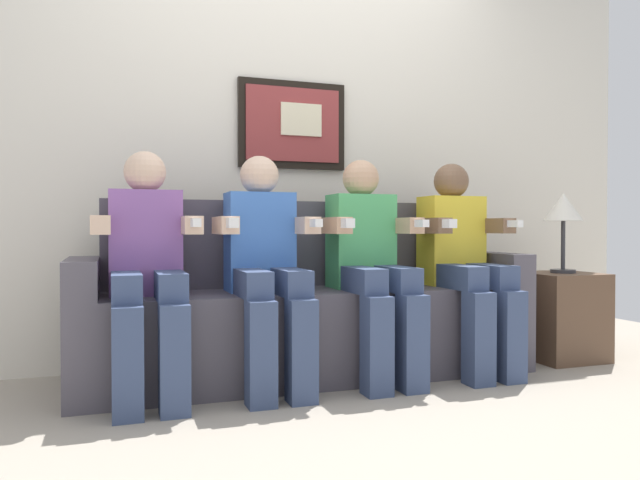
{
  "coord_description": "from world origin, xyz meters",
  "views": [
    {
      "loc": [
        -0.95,
        -2.59,
        0.75
      ],
      "look_at": [
        0.0,
        0.15,
        0.7
      ],
      "focal_mm": 33.68,
      "sensor_mm": 36.0,
      "label": 1
    }
  ],
  "objects_px": {
    "person_right_center": "(370,258)",
    "person_leftmost": "(147,262)",
    "person_rightmost": "(463,257)",
    "table_lamp": "(563,211)",
    "couch": "(309,315)",
    "side_table_right": "(561,316)",
    "person_left_center": "(266,260)"
  },
  "relations": [
    {
      "from": "person_right_center",
      "to": "person_rightmost",
      "type": "bearing_deg",
      "value": 0.0
    },
    {
      "from": "person_leftmost",
      "to": "person_left_center",
      "type": "xyz_separation_m",
      "value": [
        0.54,
        -0.0,
        0.0
      ]
    },
    {
      "from": "person_right_center",
      "to": "person_leftmost",
      "type": "bearing_deg",
      "value": 179.98
    },
    {
      "from": "couch",
      "to": "table_lamp",
      "type": "xyz_separation_m",
      "value": [
        1.5,
        -0.12,
        0.55
      ]
    },
    {
      "from": "person_left_center",
      "to": "side_table_right",
      "type": "xyz_separation_m",
      "value": [
        1.77,
        0.06,
        -0.36
      ]
    },
    {
      "from": "person_rightmost",
      "to": "table_lamp",
      "type": "height_order",
      "value": "person_rightmost"
    },
    {
      "from": "table_lamp",
      "to": "couch",
      "type": "bearing_deg",
      "value": 175.53
    },
    {
      "from": "person_right_center",
      "to": "side_table_right",
      "type": "xyz_separation_m",
      "value": [
        1.23,
        0.06,
        -0.36
      ]
    },
    {
      "from": "side_table_right",
      "to": "table_lamp",
      "type": "height_order",
      "value": "table_lamp"
    },
    {
      "from": "person_left_center",
      "to": "side_table_right",
      "type": "bearing_deg",
      "value": 1.99
    },
    {
      "from": "couch",
      "to": "person_rightmost",
      "type": "xyz_separation_m",
      "value": [
        0.81,
        -0.17,
        0.29
      ]
    },
    {
      "from": "couch",
      "to": "person_rightmost",
      "type": "bearing_deg",
      "value": -11.81
    },
    {
      "from": "couch",
      "to": "person_leftmost",
      "type": "xyz_separation_m",
      "value": [
        -0.81,
        -0.17,
        0.29
      ]
    },
    {
      "from": "person_leftmost",
      "to": "person_rightmost",
      "type": "bearing_deg",
      "value": -0.02
    },
    {
      "from": "couch",
      "to": "side_table_right",
      "type": "distance_m",
      "value": 1.5
    },
    {
      "from": "person_rightmost",
      "to": "table_lamp",
      "type": "xyz_separation_m",
      "value": [
        0.7,
        0.05,
        0.25
      ]
    },
    {
      "from": "couch",
      "to": "person_right_center",
      "type": "relative_size",
      "value": 2.07
    },
    {
      "from": "side_table_right",
      "to": "person_rightmost",
      "type": "bearing_deg",
      "value": -174.92
    },
    {
      "from": "person_right_center",
      "to": "table_lamp",
      "type": "distance_m",
      "value": 1.26
    },
    {
      "from": "side_table_right",
      "to": "couch",
      "type": "bearing_deg",
      "value": 175.91
    },
    {
      "from": "person_right_center",
      "to": "table_lamp",
      "type": "xyz_separation_m",
      "value": [
        1.23,
        0.05,
        0.25
      ]
    },
    {
      "from": "table_lamp",
      "to": "person_left_center",
      "type": "bearing_deg",
      "value": -178.35
    },
    {
      "from": "person_leftmost",
      "to": "person_rightmost",
      "type": "height_order",
      "value": "same"
    },
    {
      "from": "person_right_center",
      "to": "side_table_right",
      "type": "distance_m",
      "value": 1.28
    },
    {
      "from": "person_left_center",
      "to": "side_table_right",
      "type": "relative_size",
      "value": 2.22
    },
    {
      "from": "couch",
      "to": "table_lamp",
      "type": "distance_m",
      "value": 1.6
    },
    {
      "from": "person_rightmost",
      "to": "person_leftmost",
      "type": "bearing_deg",
      "value": 179.98
    },
    {
      "from": "person_left_center",
      "to": "person_rightmost",
      "type": "height_order",
      "value": "same"
    },
    {
      "from": "person_leftmost",
      "to": "table_lamp",
      "type": "bearing_deg",
      "value": 1.26
    },
    {
      "from": "person_rightmost",
      "to": "side_table_right",
      "type": "distance_m",
      "value": 0.78
    },
    {
      "from": "couch",
      "to": "person_right_center",
      "type": "distance_m",
      "value": 0.43
    },
    {
      "from": "table_lamp",
      "to": "person_rightmost",
      "type": "bearing_deg",
      "value": -175.81
    }
  ]
}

